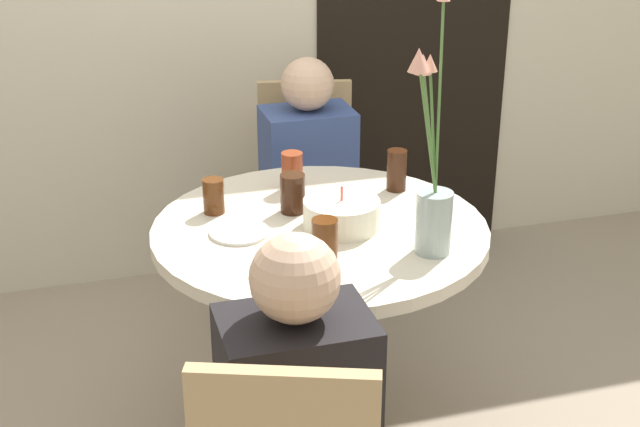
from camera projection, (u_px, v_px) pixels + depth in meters
The scene contains 13 objects.
ground_plane at pixel (320, 427), 3.00m from camera, with size 16.00×16.00×0.00m, color gray.
doorway_panel at pixel (415, 31), 3.91m from camera, with size 0.90×0.01×2.05m.
dining_table at pixel (320, 274), 2.77m from camera, with size 1.02×1.02×0.75m.
chair_right_flank at pixel (306, 182), 3.64m from camera, with size 0.48×0.48×0.92m.
birthday_cake at pixel (342, 214), 2.67m from camera, with size 0.23×0.23×0.13m.
flower_vase at pixel (432, 190), 2.46m from camera, with size 0.17×0.18×0.73m.
side_plate at pixel (239, 232), 2.64m from camera, with size 0.18×0.18×0.01m.
drink_glass_0 at pixel (292, 171), 2.94m from camera, with size 0.07×0.07×0.13m.
drink_glass_1 at pixel (325, 239), 2.47m from camera, with size 0.07×0.07×0.12m.
drink_glass_2 at pixel (397, 170), 2.94m from camera, with size 0.07×0.07×0.14m.
drink_glass_3 at pixel (214, 196), 2.77m from camera, with size 0.07×0.07×0.11m.
drink_glass_4 at pixel (293, 193), 2.77m from camera, with size 0.08×0.08×0.12m.
person_boy at pixel (308, 200), 3.50m from camera, with size 0.34×0.24×1.08m.
Camera 1 is at (-0.69, -2.36, 1.87)m, focal length 50.00 mm.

